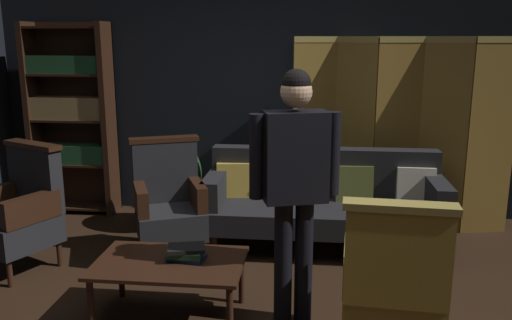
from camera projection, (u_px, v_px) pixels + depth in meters
The scene contains 13 objects.
back_wall at pixel (273, 84), 5.66m from camera, with size 7.20×0.10×2.80m, color black.
folding_screen at pixel (398, 131), 5.28m from camera, with size 2.14×0.41×1.90m.
bookshelf at pixel (71, 116), 5.71m from camera, with size 0.90×0.32×2.05m.
velvet_couch at pixel (323, 198), 4.85m from camera, with size 2.12×0.78×0.88m.
coffee_table at pixel (170, 267), 3.58m from camera, with size 1.00×0.64×0.42m.
armchair_gilt_accent at pixel (393, 286), 3.06m from camera, with size 0.62×0.62×1.04m.
armchair_wing_left at pixel (21, 211), 4.38m from camera, with size 0.77×0.77×1.04m.
armchair_wing_right at pixel (169, 203), 4.60m from camera, with size 0.76×0.76×1.04m.
standing_figure at pixel (295, 176), 3.39m from camera, with size 0.57×0.31×1.70m.
potted_plant at pixel (171, 177), 5.32m from camera, with size 0.61×0.61×0.91m.
book_navy_cloth at pixel (187, 258), 3.59m from camera, with size 0.24×0.15×0.03m, color navy.
book_green_cloth at pixel (186, 253), 3.58m from camera, with size 0.22×0.17×0.04m, color #1E4C28.
book_black_cloth at pixel (186, 248), 3.58m from camera, with size 0.25×0.17×0.03m, color black.
Camera 1 is at (0.44, -3.23, 1.88)m, focal length 37.30 mm.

